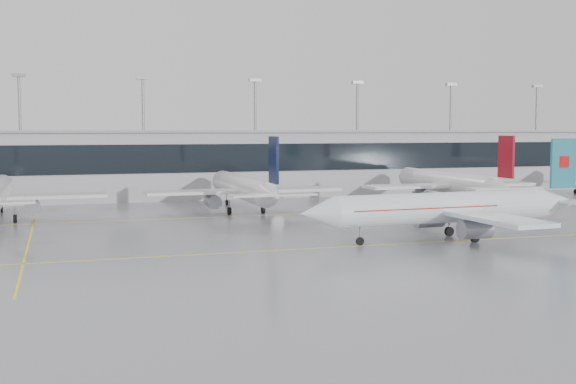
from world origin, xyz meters
name	(u,v)px	position (x,y,z in m)	size (l,w,h in m)	color
ground	(322,248)	(0.00, 0.00, 0.00)	(320.00, 320.00, 0.00)	gray
taxi_line_main	(322,248)	(0.00, 0.00, 0.01)	(120.00, 0.25, 0.01)	yellow
taxi_line_north	(251,216)	(0.00, 30.00, 0.01)	(120.00, 0.25, 0.01)	yellow
taxi_line_cross	(29,240)	(-30.00, 15.00, 0.01)	(0.25, 60.00, 0.01)	yellow
terminal	(207,165)	(0.00, 62.00, 6.00)	(180.00, 15.00, 12.00)	#A2A2A6
terminal_glass	(215,158)	(0.00, 54.45, 7.50)	(180.00, 0.20, 5.00)	black
terminal_roof	(207,131)	(0.00, 62.00, 12.20)	(182.00, 16.00, 0.40)	gray
light_masts	(201,125)	(0.00, 68.00, 13.34)	(156.40, 1.00, 22.60)	gray
air_canada_jet	(453,208)	(16.30, 0.93, 3.66)	(36.62, 29.33, 11.52)	white
parked_jet_c	(244,189)	(0.00, 33.69, 3.71)	(29.64, 36.96, 11.72)	silver
parked_jet_d	(450,183)	(35.00, 33.69, 3.71)	(29.64, 36.96, 11.72)	silver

